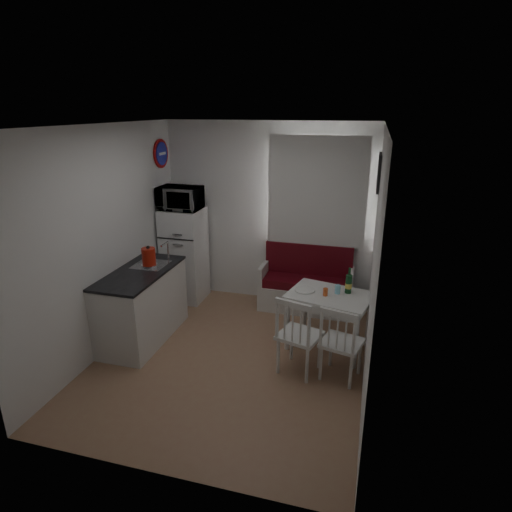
{
  "coord_description": "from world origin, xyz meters",
  "views": [
    {
      "loc": [
        1.42,
        -4.1,
        2.77
      ],
      "look_at": [
        0.16,
        0.5,
        1.1
      ],
      "focal_mm": 30.0,
      "sensor_mm": 36.0,
      "label": 1
    }
  ],
  "objects": [
    {
      "name": "picture_frame",
      "position": [
        1.48,
        1.1,
        2.05
      ],
      "size": [
        0.04,
        0.52,
        0.42
      ],
      "primitive_type": "cube",
      "color": "black",
      "rests_on": "wall_right"
    },
    {
      "name": "plate",
      "position": [
        0.75,
        0.54,
        0.71
      ],
      "size": [
        0.24,
        0.24,
        0.02
      ],
      "primitive_type": "cylinder",
      "color": "white",
      "rests_on": "dining_table"
    },
    {
      "name": "chair_right",
      "position": [
        1.25,
        -0.13,
        0.53
      ],
      "size": [
        0.49,
        0.48,
        0.46
      ],
      "rotation": [
        0.0,
        0.0,
        -0.25
      ],
      "color": "silver",
      "rests_on": "floor"
    },
    {
      "name": "bench",
      "position": [
        0.63,
        1.51,
        0.31
      ],
      "size": [
        1.31,
        0.5,
        0.93
      ],
      "color": "silver",
      "rests_on": "floor"
    },
    {
      "name": "dining_table",
      "position": [
        1.05,
        0.52,
        0.62
      ],
      "size": [
        1.06,
        0.85,
        0.7
      ],
      "rotation": [
        0.0,
        0.0,
        -0.23
      ],
      "color": "silver",
      "rests_on": "floor"
    },
    {
      "name": "wall_front",
      "position": [
        0.0,
        -1.75,
        1.3
      ],
      "size": [
        3.0,
        0.02,
        2.6
      ],
      "primitive_type": "cube",
      "color": "white",
      "rests_on": "floor"
    },
    {
      "name": "ceiling",
      "position": [
        0.0,
        0.0,
        2.6
      ],
      "size": [
        3.0,
        3.5,
        0.02
      ],
      "primitive_type": "cube",
      "color": "white",
      "rests_on": "wall_back"
    },
    {
      "name": "wall_back",
      "position": [
        0.0,
        1.75,
        1.3
      ],
      "size": [
        3.0,
        0.02,
        2.6
      ],
      "primitive_type": "cube",
      "color": "white",
      "rests_on": "floor"
    },
    {
      "name": "chair_left",
      "position": [
        0.8,
        -0.14,
        0.56
      ],
      "size": [
        0.52,
        0.51,
        0.49
      ],
      "rotation": [
        0.0,
        0.0,
        -0.28
      ],
      "color": "silver",
      "rests_on": "floor"
    },
    {
      "name": "wall_right",
      "position": [
        1.5,
        0.0,
        1.3
      ],
      "size": [
        0.02,
        3.5,
        2.6
      ],
      "primitive_type": "cube",
      "color": "white",
      "rests_on": "floor"
    },
    {
      "name": "kettle",
      "position": [
        -1.15,
        0.32,
        1.03
      ],
      "size": [
        0.2,
        0.2,
        0.26
      ],
      "primitive_type": "cylinder",
      "color": "#B71E0E",
      "rests_on": "kitchen_counter"
    },
    {
      "name": "fridge",
      "position": [
        -1.18,
        1.4,
        0.7
      ],
      "size": [
        0.56,
        0.56,
        1.39
      ],
      "primitive_type": "cube",
      "color": "white",
      "rests_on": "floor"
    },
    {
      "name": "floor",
      "position": [
        0.0,
        0.0,
        0.0
      ],
      "size": [
        3.0,
        3.5,
        0.02
      ],
      "primitive_type": "cube",
      "color": "#A27356",
      "rests_on": "ground"
    },
    {
      "name": "wine_bottle",
      "position": [
        1.25,
        0.62,
        0.86
      ],
      "size": [
        0.08,
        0.08,
        0.31
      ],
      "primitive_type": null,
      "color": "#164420",
      "rests_on": "dining_table"
    },
    {
      "name": "drinking_glass_orange",
      "position": [
        1.0,
        0.47,
        0.75
      ],
      "size": [
        0.05,
        0.05,
        0.09
      ],
      "primitive_type": "cylinder",
      "color": "orange",
      "rests_on": "dining_table"
    },
    {
      "name": "drinking_glass_blue",
      "position": [
        1.13,
        0.57,
        0.75
      ],
      "size": [
        0.06,
        0.06,
        0.11
      ],
      "primitive_type": "cylinder",
      "color": "#90DFF5",
      "rests_on": "dining_table"
    },
    {
      "name": "curtain",
      "position": [
        0.7,
        1.65,
        1.68
      ],
      "size": [
        1.35,
        0.02,
        1.5
      ],
      "primitive_type": "cube",
      "color": "white",
      "rests_on": "wall_back"
    },
    {
      "name": "kitchen_counter",
      "position": [
        -1.2,
        0.16,
        0.46
      ],
      "size": [
        0.62,
        1.32,
        1.16
      ],
      "color": "silver",
      "rests_on": "floor"
    },
    {
      "name": "window",
      "position": [
        0.7,
        1.72,
        1.62
      ],
      "size": [
        1.22,
        0.06,
        1.47
      ],
      "primitive_type": "cube",
      "color": "silver",
      "rests_on": "wall_back"
    },
    {
      "name": "wall_sign",
      "position": [
        -1.47,
        1.45,
        2.15
      ],
      "size": [
        0.03,
        0.4,
        0.4
      ],
      "primitive_type": "cylinder",
      "rotation": [
        0.0,
        1.57,
        0.0
      ],
      "color": "navy",
      "rests_on": "wall_left"
    },
    {
      "name": "wall_left",
      "position": [
        -1.5,
        0.0,
        1.3
      ],
      "size": [
        0.02,
        3.5,
        2.6
      ],
      "primitive_type": "cube",
      "color": "white",
      "rests_on": "floor"
    },
    {
      "name": "microwave",
      "position": [
        -1.18,
        1.35,
        1.55
      ],
      "size": [
        0.59,
        0.4,
        0.33
      ],
      "primitive_type": "imported",
      "color": "white",
      "rests_on": "fridge"
    }
  ]
}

